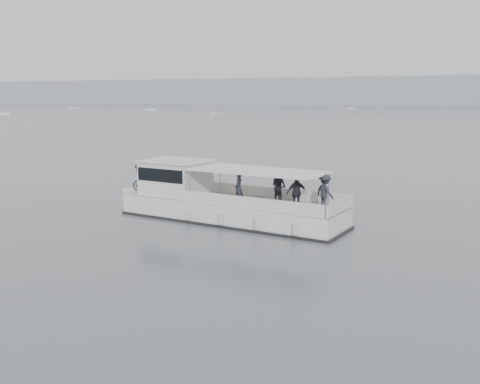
% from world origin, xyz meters
% --- Properties ---
extents(ground, '(1400.00, 1400.00, 0.00)m').
position_xyz_m(ground, '(0.00, 0.00, 0.00)').
color(ground, '#515C5F').
rests_on(ground, ground).
extents(headland, '(1400.00, 90.00, 28.00)m').
position_xyz_m(headland, '(0.00, 560.00, 14.00)').
color(headland, '#939EA8').
rests_on(headland, ground).
extents(tour_boat, '(14.12, 5.55, 5.88)m').
position_xyz_m(tour_boat, '(-4.21, 3.94, 0.97)').
color(tour_boat, white).
rests_on(tour_boat, ground).
extents(moored_fleet, '(457.26, 366.86, 10.54)m').
position_xyz_m(moored_fleet, '(-25.21, 199.69, 0.36)').
color(moored_fleet, white).
rests_on(moored_fleet, ground).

